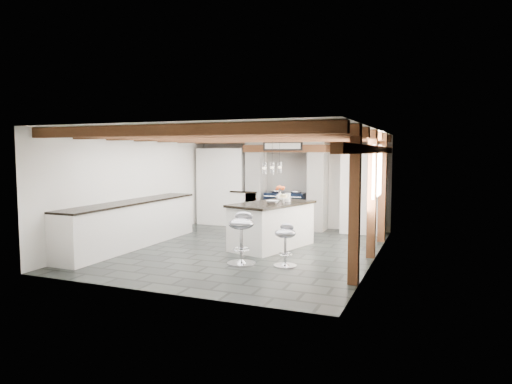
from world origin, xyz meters
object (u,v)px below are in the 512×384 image
at_px(range_cooker, 286,210).
at_px(bar_stool_near, 285,240).
at_px(kitchen_island, 272,225).
at_px(bar_stool_far, 241,232).

relative_size(range_cooker, bar_stool_near, 1.39).
xyz_separation_m(range_cooker, kitchen_island, (0.46, -2.32, -0.00)).
bearing_deg(range_cooker, kitchen_island, -78.78).
distance_m(range_cooker, bar_stool_far, 3.84).
height_order(range_cooker, bar_stool_far, range_cooker).
relative_size(kitchen_island, bar_stool_near, 2.81).
bearing_deg(bar_stool_far, kitchen_island, 75.04).
bearing_deg(kitchen_island, bar_stool_near, -44.88).
distance_m(kitchen_island, bar_stool_near, 1.54).
relative_size(range_cooker, bar_stool_far, 1.12).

